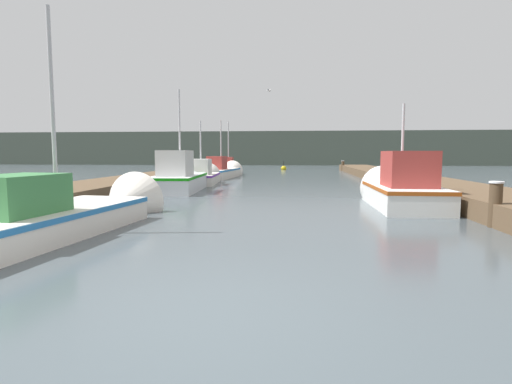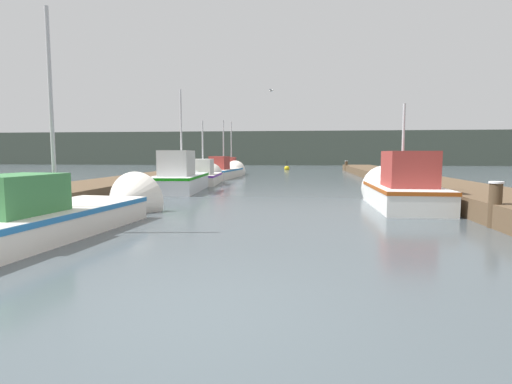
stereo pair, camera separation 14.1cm
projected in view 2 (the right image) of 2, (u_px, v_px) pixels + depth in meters
name	position (u px, v px, depth m)	size (l,w,h in m)	color
ground_plane	(190.00, 315.00, 4.00)	(200.00, 200.00, 0.00)	#424C51
dock_left	(152.00, 180.00, 20.51)	(2.62, 40.00, 0.52)	brown
dock_right	(414.00, 182.00, 19.08)	(2.62, 40.00, 0.52)	brown
distant_shore_ridge	(294.00, 149.00, 61.84)	(120.00, 16.00, 4.65)	#424C42
fishing_boat_0	(73.00, 212.00, 8.57)	(2.30, 6.27, 5.01)	silver
fishing_boat_1	(400.00, 189.00, 12.35)	(1.82, 4.91, 3.60)	silver
fishing_boat_2	(183.00, 178.00, 17.56)	(2.08, 5.58, 4.79)	silver
fishing_boat_3	(204.00, 176.00, 21.59)	(2.01, 4.64, 3.85)	silver
fishing_boat_4	(225.00, 171.00, 27.08)	(2.07, 6.39, 4.27)	silver
fishing_boat_5	(232.00, 169.00, 31.70)	(1.53, 5.16, 4.45)	silver
mooring_piling_0	(495.00, 205.00, 8.61)	(0.30, 0.30, 1.01)	#473523
mooring_piling_1	(346.00, 166.00, 36.54)	(0.31, 0.31, 0.95)	#473523
channel_buoy	(287.00, 168.00, 39.13)	(0.52, 0.52, 1.02)	gold
seagull_lead	(271.00, 90.00, 23.87)	(0.31, 0.56, 0.12)	white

